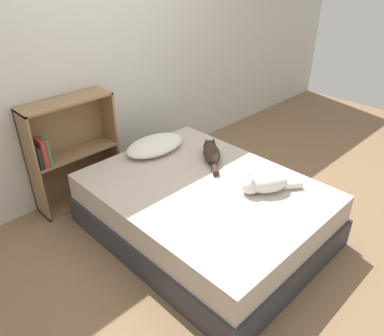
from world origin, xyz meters
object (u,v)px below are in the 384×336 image
cat_dark (211,153)px  bed (204,209)px  cat_light (265,183)px  bookshelf (69,151)px  pillow (155,145)px

cat_dark → bed: bearing=165.6°
cat_light → bookshelf: (-0.78, 1.62, -0.04)m
cat_light → bed: bearing=-21.9°
pillow → cat_light: (0.16, -1.13, 0.02)m
cat_light → bookshelf: bookshelf is taller
cat_dark → bookshelf: (-0.88, 0.97, -0.02)m
cat_light → bookshelf: 1.80m
bookshelf → bed: bearing=-67.3°
pillow → cat_dark: cat_dark is taller
pillow → bookshelf: 0.79m
pillow → cat_dark: bearing=-61.2°
cat_light → cat_dark: size_ratio=1.06×
cat_dark → bookshelf: bookshelf is taller
bed → cat_dark: 0.54m
cat_dark → bookshelf: 1.31m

